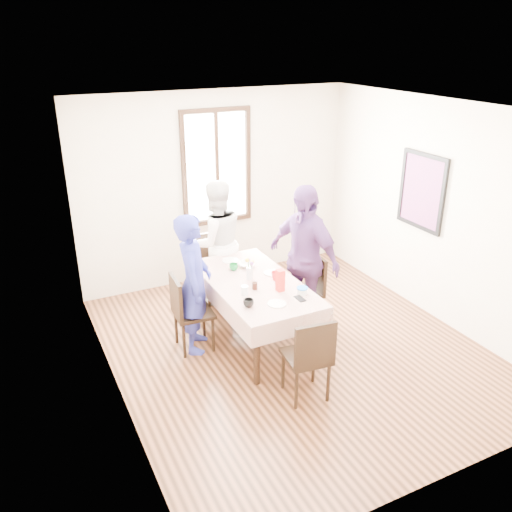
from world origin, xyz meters
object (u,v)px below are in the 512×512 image
object	(u,v)px
chair_near	(306,356)
person_right	(303,258)
dining_table	(254,312)
chair_left	(193,312)
person_left	(194,284)
chair_far	(216,269)
person_far	(216,242)
chair_right	(303,292)

from	to	relation	value
chair_near	person_right	distance (m)	1.46
dining_table	person_right	size ratio (longest dim) A/B	0.93
person_right	chair_left	bearing A→B (deg)	-110.75
chair_left	person_left	size ratio (longest dim) A/B	0.56
chair_near	person_left	distance (m)	1.52
chair_far	person_right	world-z (taller)	person_right
chair_far	person_right	size ratio (longest dim) A/B	0.50
chair_left	chair_far	bearing A→B (deg)	148.83
person_far	chair_far	bearing A→B (deg)	-90.25
person_left	person_right	xyz separation A→B (m)	(1.34, -0.11, 0.09)
chair_right	person_right	size ratio (longest dim) A/B	0.50
person_far	person_right	xyz separation A→B (m)	(0.67, -1.09, 0.06)
dining_table	chair_near	distance (m)	1.17
chair_near	chair_left	bearing A→B (deg)	124.54
chair_near	person_far	bearing A→B (deg)	96.99
chair_near	person_left	xyz separation A→B (m)	(-0.67, 1.32, 0.36)
chair_right	chair_near	distance (m)	1.40
dining_table	chair_right	bearing A→B (deg)	4.39
chair_left	person_right	distance (m)	1.44
chair_far	chair_near	xyz separation A→B (m)	(0.00, -2.33, 0.00)
chair_left	person_right	world-z (taller)	person_right
chair_left	chair_far	distance (m)	1.22
person_far	person_right	world-z (taller)	person_right
chair_left	chair_right	bearing A→B (deg)	88.90
person_left	person_right	bearing A→B (deg)	-70.63
person_right	chair_far	bearing A→B (deg)	-165.16
chair_far	person_right	xyz separation A→B (m)	(0.67, -1.11, 0.45)
dining_table	person_far	size ratio (longest dim) A/B	1.01
chair_near	person_left	world-z (taller)	person_left
chair_near	person_right	bearing A→B (deg)	68.10
chair_left	person_far	world-z (taller)	person_far
chair_near	person_left	size ratio (longest dim) A/B	0.56
chair_near	chair_far	bearing A→B (deg)	96.99
chair_right	person_right	world-z (taller)	person_right
dining_table	person_right	bearing A→B (deg)	4.50
chair_near	chair_right	bearing A→B (deg)	67.44
chair_left	person_far	bearing A→B (deg)	148.26
chair_far	person_far	xyz separation A→B (m)	(0.00, -0.02, 0.39)
dining_table	person_right	distance (m)	0.86
person_far	person_left	bearing A→B (deg)	55.44
chair_left	person_right	xyz separation A→B (m)	(1.36, -0.11, 0.45)
person_left	person_far	size ratio (longest dim) A/B	0.96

